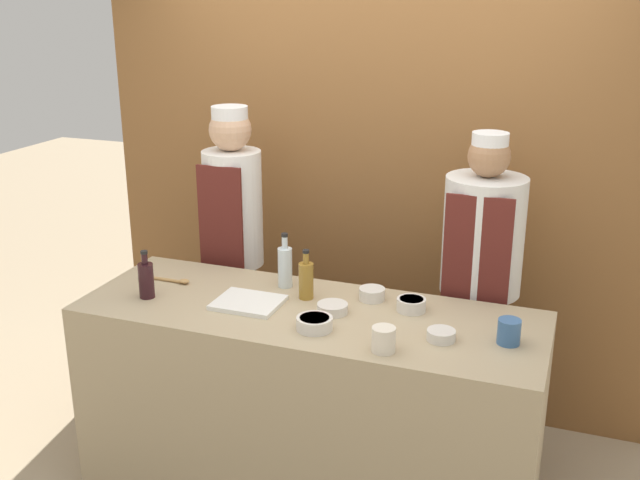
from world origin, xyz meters
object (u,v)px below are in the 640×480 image
(bottle_clear, at_px, (285,266))
(cup_cream, at_px, (384,339))
(sauce_bowl_brown, at_px, (411,304))
(bottle_wine, at_px, (146,279))
(chef_left, at_px, (235,249))
(sauce_bowl_white, at_px, (372,293))
(bottle_vinegar, at_px, (306,279))
(sauce_bowl_red, at_px, (314,323))
(cup_blue, at_px, (509,332))
(wooden_spoon, at_px, (173,280))
(sauce_bowl_purple, at_px, (332,308))
(sauce_bowl_yellow, at_px, (441,335))
(cutting_board, at_px, (248,303))
(chef_right, at_px, (479,292))

(bottle_clear, xyz_separation_m, cup_cream, (0.62, -0.48, -0.05))
(sauce_bowl_brown, height_order, bottle_wine, bottle_wine)
(bottle_clear, relative_size, chef_left, 0.15)
(sauce_bowl_white, relative_size, bottle_vinegar, 0.51)
(sauce_bowl_red, height_order, cup_blue, cup_blue)
(wooden_spoon, bearing_deg, sauce_bowl_red, -16.97)
(sauce_bowl_red, relative_size, cup_cream, 1.51)
(sauce_bowl_purple, bearing_deg, bottle_clear, 146.16)
(sauce_bowl_yellow, relative_size, cutting_board, 0.40)
(sauce_bowl_white, height_order, cup_cream, cup_cream)
(sauce_bowl_brown, relative_size, sauce_bowl_purple, 0.95)
(sauce_bowl_brown, distance_m, chef_right, 0.50)
(chef_right, bearing_deg, cup_blue, -71.30)
(sauce_bowl_red, distance_m, bottle_wine, 0.84)
(sauce_bowl_red, relative_size, cutting_board, 0.52)
(bottle_clear, height_order, cup_cream, bottle_clear)
(sauce_bowl_purple, distance_m, bottle_wine, 0.86)
(bottle_vinegar, relative_size, cup_blue, 2.27)
(cutting_board, xyz_separation_m, chef_left, (-0.38, 0.62, -0.00))
(sauce_bowl_brown, relative_size, sauce_bowl_red, 0.85)
(bottle_vinegar, bearing_deg, sauce_bowl_white, 17.22)
(bottle_clear, height_order, wooden_spoon, bottle_clear)
(cup_blue, xyz_separation_m, chef_right, (-0.21, 0.61, -0.10))
(cup_blue, bearing_deg, sauce_bowl_red, -169.20)
(sauce_bowl_white, relative_size, chef_right, 0.07)
(sauce_bowl_red, height_order, chef_right, chef_right)
(bottle_wine, bearing_deg, bottle_vinegar, 19.54)
(sauce_bowl_purple, relative_size, bottle_clear, 0.51)
(sauce_bowl_brown, bearing_deg, sauce_bowl_yellow, -52.98)
(sauce_bowl_purple, relative_size, cutting_board, 0.46)
(cup_cream, bearing_deg, sauce_bowl_red, 164.28)
(sauce_bowl_brown, relative_size, sauce_bowl_white, 1.09)
(sauce_bowl_brown, distance_m, sauce_bowl_red, 0.46)
(sauce_bowl_red, distance_m, cup_cream, 0.33)
(bottle_vinegar, xyz_separation_m, wooden_spoon, (-0.67, -0.04, -0.08))
(cup_blue, height_order, wooden_spoon, cup_blue)
(wooden_spoon, bearing_deg, cup_cream, -16.62)
(sauce_bowl_purple, height_order, wooden_spoon, sauce_bowl_purple)
(sauce_bowl_red, relative_size, chef_right, 0.09)
(sauce_bowl_red, distance_m, sauce_bowl_purple, 0.18)
(sauce_bowl_purple, bearing_deg, sauce_bowl_red, -94.36)
(cup_cream, distance_m, chef_left, 1.36)
(sauce_bowl_white, relative_size, cup_blue, 1.15)
(cutting_board, bearing_deg, sauce_bowl_red, -20.14)
(sauce_bowl_brown, xyz_separation_m, bottle_wine, (-1.17, -0.27, 0.06))
(sauce_bowl_brown, relative_size, bottle_clear, 0.48)
(sauce_bowl_white, height_order, chef_right, chef_right)
(sauce_bowl_white, bearing_deg, sauce_bowl_purple, -120.95)
(sauce_bowl_purple, xyz_separation_m, bottle_wine, (-0.85, -0.13, 0.06))
(sauce_bowl_brown, distance_m, sauce_bowl_white, 0.20)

